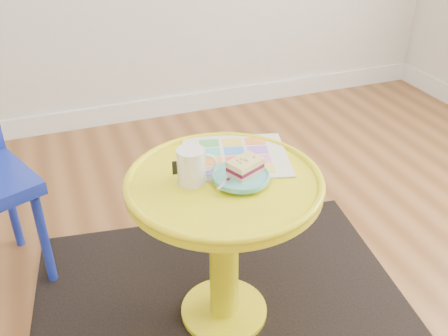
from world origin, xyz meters
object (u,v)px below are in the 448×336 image
object	(u,v)px
newspaper	(235,156)
plate	(241,177)
side_table	(224,222)
mug	(192,165)

from	to	relation	value
newspaper	plate	distance (m)	0.15
side_table	mug	size ratio (longest dim) A/B	5.01
newspaper	side_table	bearing A→B (deg)	-110.16
mug	plate	bearing A→B (deg)	-10.18
side_table	mug	world-z (taller)	mug
newspaper	plate	bearing A→B (deg)	-89.92
side_table	mug	bearing A→B (deg)	167.09
plate	mug	bearing A→B (deg)	159.85
newspaper	mug	world-z (taller)	mug
side_table	plate	size ratio (longest dim) A/B	3.50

